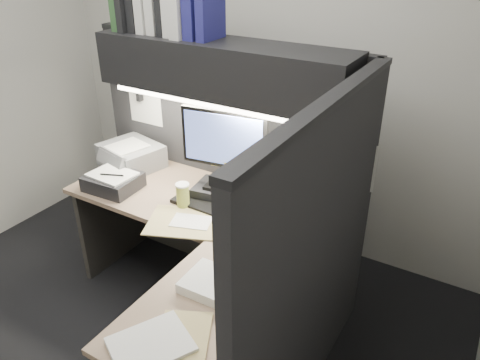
# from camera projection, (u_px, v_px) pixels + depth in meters

# --- Properties ---
(floor) EXTENTS (3.50, 3.50, 0.00)m
(floor) POSITION_uv_depth(u_px,v_px,m) (140.00, 341.00, 2.81)
(floor) COLOR black
(floor) RESTS_ON ground
(wall_back) EXTENTS (3.50, 0.04, 2.70)m
(wall_back) POSITION_uv_depth(u_px,v_px,m) (264.00, 64.00, 3.31)
(wall_back) COLOR beige
(wall_back) RESTS_ON floor
(partition_back) EXTENTS (1.90, 0.06, 1.60)m
(partition_back) POSITION_uv_depth(u_px,v_px,m) (225.00, 165.00, 3.12)
(partition_back) COLOR black
(partition_back) RESTS_ON floor
(partition_right) EXTENTS (0.06, 1.50, 1.60)m
(partition_right) POSITION_uv_depth(u_px,v_px,m) (313.00, 274.00, 2.12)
(partition_right) COLOR black
(partition_right) RESTS_ON floor
(desk) EXTENTS (1.70, 1.53, 0.73)m
(desk) POSITION_uv_depth(u_px,v_px,m) (194.00, 312.00, 2.40)
(desk) COLOR #95775F
(desk) RESTS_ON floor
(overhead_shelf) EXTENTS (1.55, 0.34, 0.30)m
(overhead_shelf) POSITION_uv_depth(u_px,v_px,m) (221.00, 68.00, 2.61)
(overhead_shelf) COLOR black
(overhead_shelf) RESTS_ON partition_back
(task_light_tube) EXTENTS (1.32, 0.04, 0.04)m
(task_light_tube) POSITION_uv_depth(u_px,v_px,m) (208.00, 104.00, 2.59)
(task_light_tube) COLOR white
(task_light_tube) RESTS_ON overhead_shelf
(monitor) EXTENTS (0.52, 0.28, 0.57)m
(monitor) POSITION_uv_depth(u_px,v_px,m) (225.00, 165.00, 2.77)
(monitor) COLOR black
(monitor) RESTS_ON desk
(keyboard) EXTENTS (0.46, 0.16, 0.02)m
(keyboard) POSITION_uv_depth(u_px,v_px,m) (208.00, 206.00, 2.76)
(keyboard) COLOR black
(keyboard) RESTS_ON desk
(mousepad) EXTENTS (0.22, 0.20, 0.00)m
(mousepad) POSITION_uv_depth(u_px,v_px,m) (302.00, 233.00, 2.53)
(mousepad) COLOR navy
(mousepad) RESTS_ON desk
(mouse) EXTENTS (0.11, 0.13, 0.04)m
(mouse) POSITION_uv_depth(u_px,v_px,m) (301.00, 228.00, 2.53)
(mouse) COLOR black
(mouse) RESTS_ON mousepad
(telephone) EXTENTS (0.32, 0.33, 0.09)m
(telephone) POSITION_uv_depth(u_px,v_px,m) (286.00, 201.00, 2.74)
(telephone) COLOR beige
(telephone) RESTS_ON desk
(coffee_cup) EXTENTS (0.08, 0.08, 0.14)m
(coffee_cup) POSITION_uv_depth(u_px,v_px,m) (183.00, 196.00, 2.75)
(coffee_cup) COLOR #A9AD45
(coffee_cup) RESTS_ON desk
(printer) EXTENTS (0.46, 0.41, 0.16)m
(printer) POSITION_uv_depth(u_px,v_px,m) (131.00, 156.00, 3.23)
(printer) COLOR gray
(printer) RESTS_ON desk
(notebook_stack) EXTENTS (0.33, 0.28, 0.10)m
(notebook_stack) POSITION_uv_depth(u_px,v_px,m) (113.00, 182.00, 2.95)
(notebook_stack) COLOR black
(notebook_stack) RESTS_ON desk
(open_folder) EXTENTS (0.57, 0.48, 0.01)m
(open_folder) POSITION_uv_depth(u_px,v_px,m) (191.00, 223.00, 2.62)
(open_folder) COLOR tan
(open_folder) RESTS_ON desk
(paper_stack_a) EXTENTS (0.27, 0.23, 0.05)m
(paper_stack_a) POSITION_uv_depth(u_px,v_px,m) (214.00, 284.00, 2.13)
(paper_stack_a) COLOR white
(paper_stack_a) RESTS_ON desk
(paper_stack_b) EXTENTS (0.35, 0.38, 0.03)m
(paper_stack_b) POSITION_uv_depth(u_px,v_px,m) (151.00, 346.00, 1.83)
(paper_stack_b) COLOR white
(paper_stack_b) RESTS_ON desk
(manila_stack) EXTENTS (0.30, 0.33, 0.02)m
(manila_stack) POSITION_uv_depth(u_px,v_px,m) (184.00, 336.00, 1.88)
(manila_stack) COLOR tan
(manila_stack) RESTS_ON desk
(binder_row) EXTENTS (0.67, 0.26, 0.30)m
(binder_row) POSITION_uv_depth(u_px,v_px,m) (165.00, 8.00, 2.65)
(binder_row) COLOR #284E27
(binder_row) RESTS_ON overhead_shelf
(pinned_papers) EXTENTS (1.76, 1.31, 0.51)m
(pinned_papers) POSITION_uv_depth(u_px,v_px,m) (249.00, 164.00, 2.55)
(pinned_papers) COLOR white
(pinned_papers) RESTS_ON partition_back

